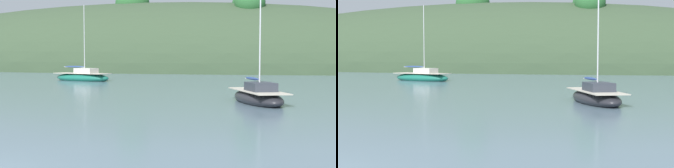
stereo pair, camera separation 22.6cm
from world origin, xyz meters
TOP-DOWN VIEW (x-y plane):
  - far_shoreline_hill at (-24.95, 81.21)m, footprint 150.00×36.00m
  - sailboat_white_near at (-17.33, 41.69)m, footprint 8.33×4.45m
  - sailboat_red_portside at (5.92, 20.82)m, footprint 5.00×7.25m

SIDE VIEW (x-z plane):
  - far_shoreline_hill at x=-24.95m, z-range -15.53..15.63m
  - sailboat_red_portside at x=5.92m, z-range -4.38..5.23m
  - sailboat_white_near at x=-17.33m, z-range -4.33..5.26m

